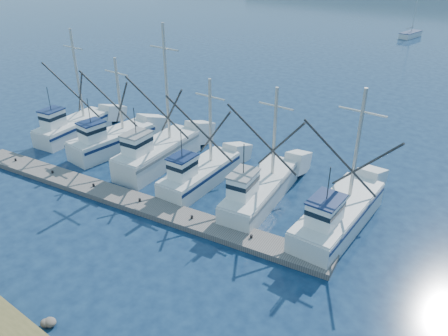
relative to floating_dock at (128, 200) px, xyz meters
The scene contains 4 objects.
ground 10.26m from the floating_dock, 30.85° to the right, with size 500.00×500.00×0.00m, color #0C1C36.
floating_dock is the anchor object (origin of this frame).
trawler_fleet 4.93m from the floating_dock, 81.99° to the left, with size 27.28×8.59×10.36m.
sailboat_far 67.91m from the floating_dock, 91.24° to the left, with size 2.60×5.73×8.10m.
Camera 1 is at (10.90, -10.54, 15.32)m, focal length 35.00 mm.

